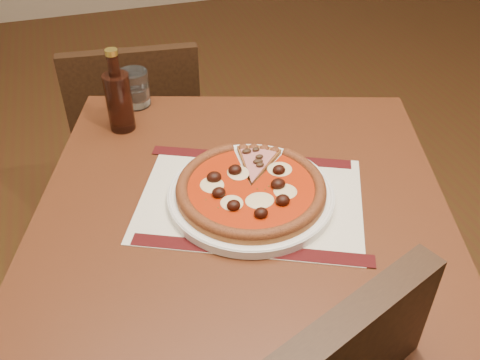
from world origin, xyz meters
name	(u,v)px	position (x,y,z in m)	size (l,w,h in m)	color
table	(243,235)	(-0.83, -0.09, 0.65)	(1.01, 1.01, 0.75)	#5C2B16
chair_far	(140,137)	(-0.96, 0.62, 0.46)	(0.42, 0.42, 0.81)	black
placemat	(251,199)	(-0.82, -0.10, 0.75)	(0.43, 0.31, 0.00)	beige
plate	(251,195)	(-0.82, -0.10, 0.76)	(0.33, 0.33, 0.02)	white
pizza	(251,188)	(-0.82, -0.10, 0.78)	(0.29, 0.29, 0.04)	#A05A26
ham_slice	(263,162)	(-0.77, -0.02, 0.78)	(0.10, 0.13, 0.02)	#A05A26
water_glass	(134,88)	(-0.98, 0.34, 0.79)	(0.07, 0.07, 0.09)	white
bottle	(119,99)	(-1.02, 0.24, 0.83)	(0.06, 0.06, 0.20)	black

